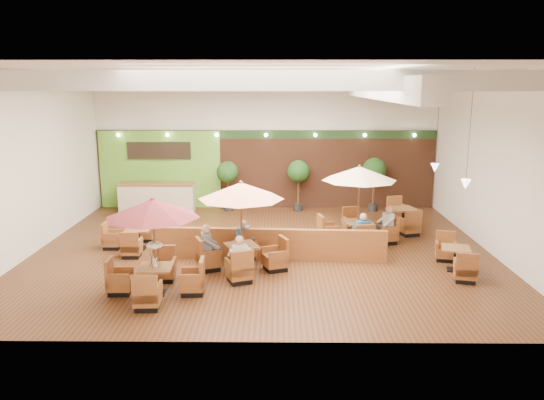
{
  "coord_description": "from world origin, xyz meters",
  "views": [
    {
      "loc": [
        0.47,
        -15.79,
        5.09
      ],
      "look_at": [
        0.3,
        0.5,
        1.5
      ],
      "focal_mm": 35.0,
      "sensor_mm": 36.0,
      "label": 1
    }
  ],
  "objects_px": {
    "diner_2": "(208,243)",
    "table_5": "(403,218)",
    "topiary_1": "(298,173)",
    "booth_divider": "(270,244)",
    "table_0": "(154,229)",
    "topiary_2": "(374,172)",
    "table_2": "(359,190)",
    "table_4": "(455,259)",
    "table_3": "(132,235)",
    "diner_3": "(362,228)",
    "topiary_0": "(228,174)",
    "diner_0": "(239,254)",
    "table_1": "(241,209)",
    "service_counter": "(157,197)",
    "diner_4": "(387,221)",
    "diner_1": "(244,236)"
  },
  "relations": [
    {
      "from": "diner_3",
      "to": "topiary_0",
      "type": "bearing_deg",
      "value": 111.36
    },
    {
      "from": "topiary_0",
      "to": "topiary_1",
      "type": "bearing_deg",
      "value": 0.0
    },
    {
      "from": "table_4",
      "to": "topiary_1",
      "type": "relative_size",
      "value": 1.13
    },
    {
      "from": "table_2",
      "to": "table_4",
      "type": "relative_size",
      "value": 1.12
    },
    {
      "from": "table_3",
      "to": "diner_0",
      "type": "xyz_separation_m",
      "value": [
        3.58,
        -2.85,
        0.33
      ]
    },
    {
      "from": "table_0",
      "to": "diner_4",
      "type": "height_order",
      "value": "table_0"
    },
    {
      "from": "table_2",
      "to": "table_4",
      "type": "height_order",
      "value": "table_2"
    },
    {
      "from": "table_5",
      "to": "topiary_2",
      "type": "xyz_separation_m",
      "value": [
        -0.62,
        2.62,
        1.27
      ]
    },
    {
      "from": "diner_1",
      "to": "diner_2",
      "type": "relative_size",
      "value": 0.84
    },
    {
      "from": "booth_divider",
      "to": "table_0",
      "type": "relative_size",
      "value": 2.77
    },
    {
      "from": "topiary_1",
      "to": "diner_3",
      "type": "xyz_separation_m",
      "value": [
        1.75,
        -5.44,
        -0.79
      ]
    },
    {
      "from": "table_3",
      "to": "topiary_2",
      "type": "xyz_separation_m",
      "value": [
        8.45,
        5.16,
        1.19
      ]
    },
    {
      "from": "table_3",
      "to": "diner_0",
      "type": "bearing_deg",
      "value": -40.09
    },
    {
      "from": "booth_divider",
      "to": "table_5",
      "type": "xyz_separation_m",
      "value": [
        4.72,
        3.57,
        -0.12
      ]
    },
    {
      "from": "table_4",
      "to": "diner_0",
      "type": "distance_m",
      "value": 6.01
    },
    {
      "from": "table_5",
      "to": "topiary_0",
      "type": "height_order",
      "value": "topiary_0"
    },
    {
      "from": "diner_2",
      "to": "service_counter",
      "type": "bearing_deg",
      "value": -171.98
    },
    {
      "from": "booth_divider",
      "to": "topiary_2",
      "type": "xyz_separation_m",
      "value": [
        4.11,
        6.18,
        1.15
      ]
    },
    {
      "from": "topiary_1",
      "to": "diner_2",
      "type": "bearing_deg",
      "value": -111.25
    },
    {
      "from": "diner_4",
      "to": "table_4",
      "type": "bearing_deg",
      "value": -169.24
    },
    {
      "from": "table_3",
      "to": "diner_4",
      "type": "distance_m",
      "value": 8.14
    },
    {
      "from": "table_4",
      "to": "diner_4",
      "type": "bearing_deg",
      "value": 131.8
    },
    {
      "from": "diner_3",
      "to": "topiary_2",
      "type": "bearing_deg",
      "value": 57.74
    },
    {
      "from": "service_counter",
      "to": "table_2",
      "type": "xyz_separation_m",
      "value": [
        7.47,
        -4.3,
        1.18
      ]
    },
    {
      "from": "topiary_0",
      "to": "diner_4",
      "type": "height_order",
      "value": "topiary_0"
    },
    {
      "from": "table_0",
      "to": "table_4",
      "type": "bearing_deg",
      "value": 9.67
    },
    {
      "from": "table_4",
      "to": "diner_0",
      "type": "relative_size",
      "value": 2.87
    },
    {
      "from": "service_counter",
      "to": "table_4",
      "type": "relative_size",
      "value": 1.28
    },
    {
      "from": "diner_0",
      "to": "table_0",
      "type": "bearing_deg",
      "value": -172.51
    },
    {
      "from": "table_2",
      "to": "diner_0",
      "type": "height_order",
      "value": "table_2"
    },
    {
      "from": "service_counter",
      "to": "table_0",
      "type": "relative_size",
      "value": 1.22
    },
    {
      "from": "topiary_2",
      "to": "table_1",
      "type": "bearing_deg",
      "value": -124.53
    },
    {
      "from": "diner_3",
      "to": "table_1",
      "type": "bearing_deg",
      "value": -174.28
    },
    {
      "from": "table_5",
      "to": "topiary_1",
      "type": "bearing_deg",
      "value": 128.29
    },
    {
      "from": "table_4",
      "to": "topiary_0",
      "type": "distance_m",
      "value": 9.97
    },
    {
      "from": "booth_divider",
      "to": "table_2",
      "type": "distance_m",
      "value": 3.52
    },
    {
      "from": "booth_divider",
      "to": "table_3",
      "type": "relative_size",
      "value": 3.05
    },
    {
      "from": "table_5",
      "to": "diner_2",
      "type": "relative_size",
      "value": 3.06
    },
    {
      "from": "service_counter",
      "to": "table_3",
      "type": "distance_m",
      "value": 4.97
    },
    {
      "from": "table_0",
      "to": "table_2",
      "type": "xyz_separation_m",
      "value": [
        5.58,
        4.31,
        0.09
      ]
    },
    {
      "from": "table_0",
      "to": "table_2",
      "type": "height_order",
      "value": "table_2"
    },
    {
      "from": "table_3",
      "to": "diner_3",
      "type": "distance_m",
      "value": 7.17
    },
    {
      "from": "diner_2",
      "to": "topiary_1",
      "type": "bearing_deg",
      "value": 143.52
    },
    {
      "from": "table_1",
      "to": "diner_2",
      "type": "height_order",
      "value": "table_1"
    },
    {
      "from": "table_0",
      "to": "table_3",
      "type": "xyz_separation_m",
      "value": [
        -1.58,
        3.65,
        -1.23
      ]
    },
    {
      "from": "table_2",
      "to": "diner_4",
      "type": "height_order",
      "value": "table_2"
    },
    {
      "from": "diner_2",
      "to": "table_5",
      "type": "bearing_deg",
      "value": 109.58
    },
    {
      "from": "topiary_1",
      "to": "table_1",
      "type": "bearing_deg",
      "value": -104.46
    },
    {
      "from": "table_1",
      "to": "topiary_0",
      "type": "bearing_deg",
      "value": 76.38
    },
    {
      "from": "diner_0",
      "to": "diner_3",
      "type": "xyz_separation_m",
      "value": [
        3.58,
        2.57,
        -0.01
      ]
    }
  ]
}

